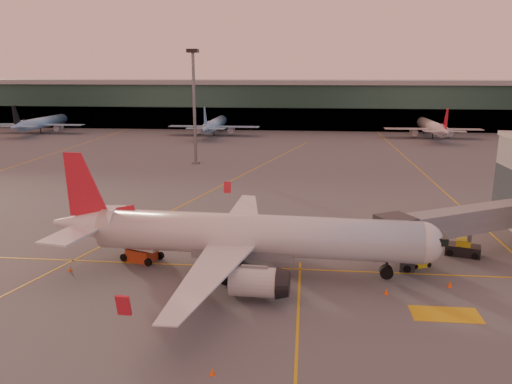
# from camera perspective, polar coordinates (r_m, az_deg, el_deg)

# --- Properties ---
(ground) EXTENTS (600.00, 600.00, 0.00)m
(ground) POSITION_cam_1_polar(r_m,az_deg,el_deg) (50.68, -0.81, -10.77)
(ground) COLOR #4C4F54
(ground) RESTS_ON ground
(taxi_markings) EXTENTS (100.12, 173.00, 0.01)m
(taxi_markings) POSITION_cam_1_polar(r_m,az_deg,el_deg) (93.56, -2.14, 0.75)
(taxi_markings) COLOR gold
(taxi_markings) RESTS_ON ground
(terminal) EXTENTS (400.00, 20.00, 17.60)m
(terminal) POSITION_cam_1_polar(r_m,az_deg,el_deg) (188.07, 4.22, 9.97)
(terminal) COLOR #19382D
(terminal) RESTS_ON ground
(mast_west_near) EXTENTS (2.40, 2.40, 25.60)m
(mast_west_near) POSITION_cam_1_polar(r_m,az_deg,el_deg) (114.80, -7.09, 10.57)
(mast_west_near) COLOR slate
(mast_west_near) RESTS_ON ground
(distant_aircraft_row) EXTENTS (225.00, 34.00, 13.00)m
(distant_aircraft_row) POSITION_cam_1_polar(r_m,az_deg,el_deg) (175.40, -14.03, 6.45)
(distant_aircraft_row) COLOR #7EACD3
(distant_aircraft_row) RESTS_ON ground
(main_airplane) EXTENTS (41.60, 37.44, 12.56)m
(main_airplane) POSITION_cam_1_polar(r_m,az_deg,el_deg) (52.55, -1.58, -5.08)
(main_airplane) COLOR silver
(main_airplane) RESTS_ON ground
(jet_bridge) EXTENTS (23.61, 14.91, 6.11)m
(jet_bridge) POSITION_cam_1_polar(r_m,az_deg,el_deg) (62.79, 24.28, -2.98)
(jet_bridge) COLOR slate
(jet_bridge) RESTS_ON ground
(catering_truck) EXTENTS (5.96, 4.08, 4.25)m
(catering_truck) POSITION_cam_1_polar(r_m,az_deg,el_deg) (58.07, -13.15, -5.32)
(catering_truck) COLOR #B33A19
(catering_truck) RESTS_ON ground
(gpu_cart) EXTENTS (2.53, 2.08, 1.28)m
(gpu_cart) POSITION_cam_1_polar(r_m,az_deg,el_deg) (58.21, 18.19, -7.49)
(gpu_cart) COLOR gold
(gpu_cart) RESTS_ON ground
(pushback_tug) EXTENTS (4.27, 3.11, 1.97)m
(pushback_tug) POSITION_cam_1_polar(r_m,az_deg,el_deg) (63.26, 22.57, -6.00)
(pushback_tug) COLOR black
(pushback_tug) RESTS_ON ground
(cone_nose) EXTENTS (0.50, 0.50, 0.64)m
(cone_nose) POSITION_cam_1_polar(r_m,az_deg,el_deg) (54.07, 21.27, -9.78)
(cone_nose) COLOR #FF550D
(cone_nose) RESTS_ON ground
(cone_tail) EXTENTS (0.38, 0.38, 0.48)m
(cone_tail) POSITION_cam_1_polar(r_m,az_deg,el_deg) (57.85, -20.49, -8.24)
(cone_tail) COLOR #FF550D
(cone_tail) RESTS_ON ground
(cone_wing_right) EXTENTS (0.42, 0.42, 0.54)m
(cone_wing_right) POSITION_cam_1_polar(r_m,az_deg,el_deg) (37.68, -5.01, -19.76)
(cone_wing_right) COLOR #FF550D
(cone_wing_right) RESTS_ON ground
(cone_wing_left) EXTENTS (0.38, 0.38, 0.48)m
(cone_wing_left) POSITION_cam_1_polar(r_m,az_deg,el_deg) (70.04, -0.33, -3.53)
(cone_wing_left) COLOR #FF550D
(cone_wing_left) RESTS_ON ground
(cone_fwd) EXTENTS (0.44, 0.44, 0.56)m
(cone_fwd) POSITION_cam_1_polar(r_m,az_deg,el_deg) (50.59, 14.69, -10.96)
(cone_fwd) COLOR #FF550D
(cone_fwd) RESTS_ON ground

